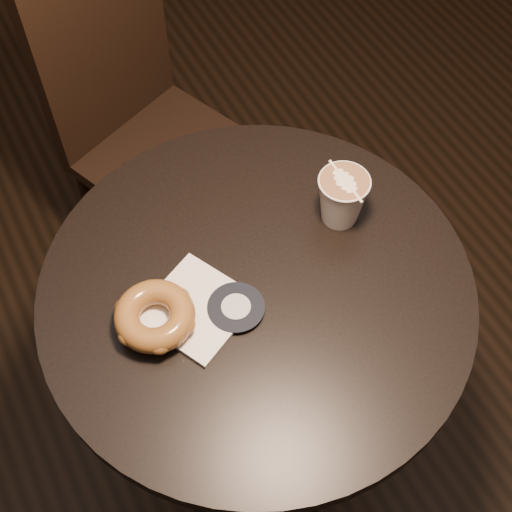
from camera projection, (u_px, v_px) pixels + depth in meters
name	position (u px, v px, depth m)	size (l,w,h in m)	color
cafe_table	(256.00, 342.00, 1.30)	(0.70, 0.70, 0.75)	black
chair	(137.00, 111.00, 1.68)	(0.47, 0.47, 0.91)	black
pastry_bag	(197.00, 308.00, 1.11)	(0.14, 0.14, 0.01)	white
doughnut	(155.00, 316.00, 1.07)	(0.12, 0.12, 0.04)	brown
latte_cup	(342.00, 199.00, 1.17)	(0.09, 0.09, 0.10)	silver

